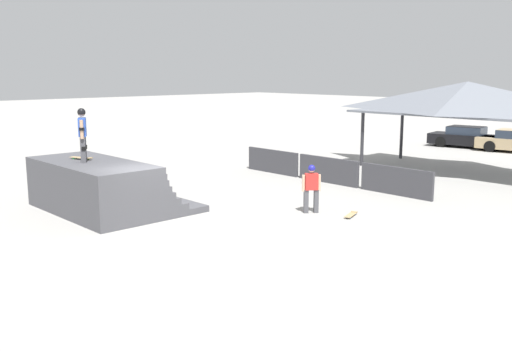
% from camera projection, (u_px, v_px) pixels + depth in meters
% --- Properties ---
extents(ground_plane, '(160.00, 160.00, 0.00)m').
position_uv_depth(ground_plane, '(157.00, 223.00, 17.15)').
color(ground_plane, '#A3A09B').
extents(quarter_pipe_ramp, '(5.07, 3.88, 1.65)m').
position_uv_depth(quarter_pipe_ramp, '(101.00, 188.00, 18.59)').
color(quarter_pipe_ramp, '#4C4C51').
rests_on(quarter_pipe_ramp, ground).
extents(skater_on_deck, '(0.71, 0.51, 1.72)m').
position_uv_depth(skater_on_deck, '(82.00, 131.00, 18.01)').
color(skater_on_deck, '#4C4C51').
rests_on(skater_on_deck, quarter_pipe_ramp).
extents(skateboard_on_deck, '(0.86, 0.48, 0.09)m').
position_uv_depth(skateboard_on_deck, '(82.00, 158.00, 18.70)').
color(skateboard_on_deck, green).
rests_on(skateboard_on_deck, quarter_pipe_ramp).
extents(bystander_walking, '(0.44, 0.56, 1.57)m').
position_uv_depth(bystander_walking, '(311.00, 185.00, 18.25)').
color(bystander_walking, '#4C4C51').
rests_on(bystander_walking, ground).
extents(skateboard_on_ground, '(0.46, 0.82, 0.09)m').
position_uv_depth(skateboard_on_ground, '(351.00, 214.00, 17.95)').
color(skateboard_on_ground, blue).
rests_on(skateboard_on_ground, ground).
extents(barrier_fence, '(9.50, 0.12, 1.05)m').
position_uv_depth(barrier_fence, '(328.00, 170.00, 23.31)').
color(barrier_fence, '#3D3D42').
rests_on(barrier_fence, ground).
extents(pavilion_shelter, '(10.17, 4.02, 4.08)m').
position_uv_depth(pavilion_shelter, '(467.00, 99.00, 25.19)').
color(pavilion_shelter, '#2D2D33').
rests_on(pavilion_shelter, ground).
extents(parked_car_black, '(4.65, 2.41, 1.27)m').
position_uv_depth(parked_car_black, '(468.00, 137.00, 34.31)').
color(parked_car_black, black).
rests_on(parked_car_black, ground).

